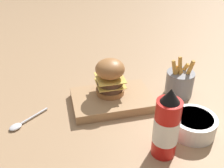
# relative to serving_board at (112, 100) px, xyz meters

# --- Properties ---
(ground_plane) EXTENTS (6.00, 6.00, 0.00)m
(ground_plane) POSITION_rel_serving_board_xyz_m (0.03, -0.07, -0.02)
(ground_plane) COLOR #9E7A56
(serving_board) EXTENTS (0.28, 0.18, 0.03)m
(serving_board) POSITION_rel_serving_board_xyz_m (0.00, 0.00, 0.00)
(serving_board) COLOR #A37A51
(serving_board) RESTS_ON ground_plane
(burger) EXTENTS (0.10, 0.10, 0.13)m
(burger) POSITION_rel_serving_board_xyz_m (0.00, -0.02, 0.08)
(burger) COLOR #9E6638
(burger) RESTS_ON serving_board
(ketchup_bottle) EXTENTS (0.07, 0.07, 0.21)m
(ketchup_bottle) POSITION_rel_serving_board_xyz_m (-0.08, 0.26, 0.08)
(ketchup_bottle) COLOR red
(ketchup_bottle) RESTS_ON ground_plane
(fries_basket) EXTENTS (0.10, 0.10, 0.16)m
(fries_basket) POSITION_rel_serving_board_xyz_m (-0.26, -0.00, 0.03)
(fries_basket) COLOR slate
(fries_basket) RESTS_ON ground_plane
(side_bowl) EXTENTS (0.14, 0.14, 0.06)m
(side_bowl) POSITION_rel_serving_board_xyz_m (-0.20, 0.20, 0.01)
(side_bowl) COLOR silver
(side_bowl) RESTS_ON ground_plane
(spoon) EXTENTS (0.13, 0.10, 0.01)m
(spoon) POSITION_rel_serving_board_xyz_m (0.31, 0.05, -0.01)
(spoon) COLOR silver
(spoon) RESTS_ON ground_plane
(ketchup_puddle) EXTENTS (0.05, 0.05, 0.00)m
(ketchup_puddle) POSITION_rel_serving_board_xyz_m (-0.04, -0.24, -0.01)
(ketchup_puddle) COLOR #9E140F
(ketchup_puddle) RESTS_ON ground_plane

